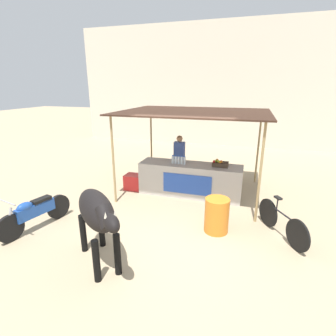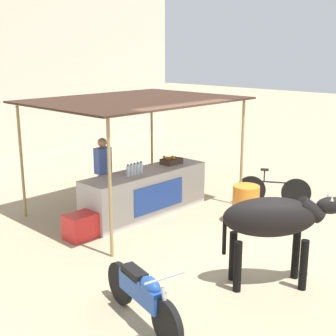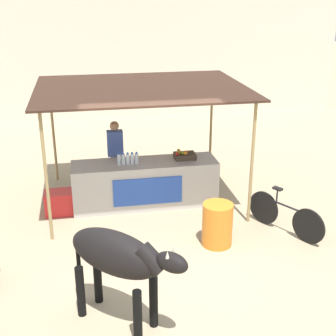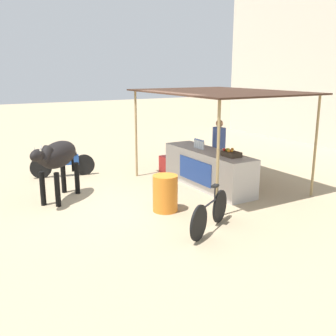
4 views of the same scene
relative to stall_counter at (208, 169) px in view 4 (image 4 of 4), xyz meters
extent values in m
plane|color=tan|center=(0.00, -2.20, -0.48)|extent=(60.00, 60.00, 0.00)
cube|color=#B2ADA8|center=(0.00, 0.00, 0.00)|extent=(3.00, 0.80, 0.96)
cube|color=#264CB2|center=(0.00, -0.41, 0.00)|extent=(1.40, 0.02, 0.58)
cube|color=#382319|center=(0.00, 0.30, 1.96)|extent=(4.20, 3.20, 0.04)
cylinder|color=#997F51|center=(-1.89, -1.14, 0.74)|extent=(0.06, 0.06, 2.44)
cylinder|color=#997F51|center=(1.89, -1.14, 0.74)|extent=(0.06, 0.06, 2.44)
cylinder|color=#997F51|center=(-1.89, 1.74, 0.74)|extent=(0.06, 0.06, 2.44)
cylinder|color=#997F51|center=(1.89, 1.74, 0.74)|extent=(0.06, 0.06, 2.44)
cylinder|color=silver|center=(-0.53, -0.05, 0.59)|extent=(0.07, 0.07, 0.22)
cylinder|color=blue|center=(-0.53, -0.05, 0.71)|extent=(0.04, 0.04, 0.03)
cylinder|color=silver|center=(-0.44, -0.05, 0.59)|extent=(0.07, 0.07, 0.22)
cylinder|color=blue|center=(-0.44, -0.05, 0.71)|extent=(0.04, 0.04, 0.03)
cylinder|color=silver|center=(-0.35, -0.05, 0.59)|extent=(0.07, 0.07, 0.22)
cylinder|color=blue|center=(-0.35, -0.05, 0.71)|extent=(0.04, 0.04, 0.03)
cylinder|color=silver|center=(-0.26, -0.05, 0.59)|extent=(0.07, 0.07, 0.22)
cylinder|color=blue|center=(-0.26, -0.05, 0.71)|extent=(0.04, 0.04, 0.03)
cylinder|color=silver|center=(-0.17, -0.05, 0.59)|extent=(0.07, 0.07, 0.22)
cylinder|color=blue|center=(-0.17, -0.05, 0.71)|extent=(0.04, 0.04, 0.03)
cube|color=#3F3326|center=(0.86, 0.05, 0.54)|extent=(0.44, 0.32, 0.12)
sphere|color=orange|center=(0.85, -0.02, 0.63)|extent=(0.08, 0.08, 0.08)
sphere|color=#B21E19|center=(0.88, 0.04, 0.63)|extent=(0.08, 0.08, 0.08)
sphere|color=orange|center=(0.88, 0.04, 0.63)|extent=(0.08, 0.08, 0.08)
sphere|color=#8CB22D|center=(0.80, 0.03, 0.63)|extent=(0.08, 0.08, 0.08)
sphere|color=#B21E19|center=(0.68, -0.02, 0.63)|extent=(0.08, 0.08, 0.08)
sphere|color=orange|center=(0.74, 0.06, 0.63)|extent=(0.08, 0.08, 0.08)
sphere|color=#8CB22D|center=(0.71, 0.04, 0.63)|extent=(0.08, 0.08, 0.08)
sphere|color=orange|center=(0.75, 0.17, 0.63)|extent=(0.08, 0.08, 0.08)
cylinder|color=#383842|center=(-0.54, 0.75, -0.04)|extent=(0.22, 0.22, 0.88)
cube|color=#3F59A5|center=(-0.54, 0.75, 0.68)|extent=(0.34, 0.20, 0.56)
sphere|color=#A87A56|center=(-0.54, 0.75, 1.07)|extent=(0.20, 0.20, 0.20)
cube|color=red|center=(-1.77, -0.10, -0.24)|extent=(0.60, 0.44, 0.48)
cylinder|color=orange|center=(1.03, -1.87, -0.08)|extent=(0.54, 0.54, 0.79)
ellipsoid|color=black|center=(-0.90, -3.59, 0.60)|extent=(1.38, 1.34, 0.60)
cylinder|color=black|center=(-0.41, -3.80, -0.09)|extent=(0.12, 0.12, 0.78)
cylinder|color=black|center=(-0.66, -4.06, -0.09)|extent=(0.12, 0.12, 0.78)
cylinder|color=black|center=(-1.13, -3.13, -0.09)|extent=(0.12, 0.12, 0.78)
cylinder|color=black|center=(-1.38, -3.39, -0.09)|extent=(0.12, 0.12, 0.78)
cylinder|color=black|center=(-0.46, -4.00, 0.71)|extent=(0.49, 0.48, 0.41)
ellipsoid|color=black|center=(-0.24, -4.21, 0.77)|extent=(0.47, 0.46, 0.26)
cone|color=beige|center=(-0.21, -4.14, 0.91)|extent=(0.05, 0.05, 0.10)
cone|color=beige|center=(-0.31, -4.24, 0.91)|extent=(0.05, 0.05, 0.10)
cylinder|color=black|center=(-1.38, -3.14, 0.33)|extent=(0.06, 0.06, 0.60)
cylinder|color=black|center=(-3.05, -3.57, -0.18)|extent=(0.21, 0.60, 0.60)
cylinder|color=black|center=(-2.78, -2.40, -0.18)|extent=(0.21, 0.60, 0.60)
cube|color=#1E4799|center=(-2.91, -2.98, 0.00)|extent=(0.38, 0.92, 0.28)
ellipsoid|color=#1E4799|center=(-2.96, -3.20, 0.16)|extent=(0.28, 0.40, 0.20)
cube|color=black|center=(-2.87, -2.81, 0.16)|extent=(0.27, 0.47, 0.10)
cylinder|color=#99999E|center=(-3.04, -3.52, 0.40)|extent=(0.54, 0.15, 0.03)
cylinder|color=#99999E|center=(-3.04, -3.55, 0.02)|extent=(0.09, 0.21, 0.49)
cylinder|color=black|center=(2.66, -2.11, -0.15)|extent=(0.37, 0.59, 0.66)
cylinder|color=black|center=(2.15, -1.25, -0.15)|extent=(0.37, 0.59, 0.66)
cylinder|color=black|center=(2.40, -1.68, 0.07)|extent=(0.47, 0.75, 0.04)
cylinder|color=black|center=(2.29, -1.49, 0.19)|extent=(0.03, 0.03, 0.28)
cube|color=black|center=(2.29, -1.49, 0.35)|extent=(0.18, 0.21, 0.04)
camera|label=1|loc=(1.57, -7.21, 2.69)|focal=28.00mm
camera|label=2|loc=(-6.59, -6.98, 2.99)|focal=50.00mm
camera|label=3|loc=(-1.17, -8.94, 3.88)|focal=50.00mm
camera|label=4|loc=(8.02, -5.86, 2.48)|focal=42.00mm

